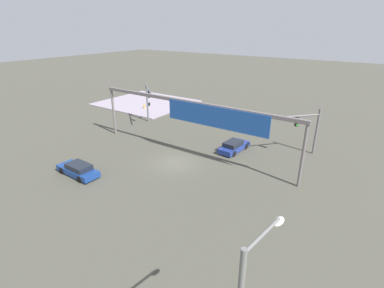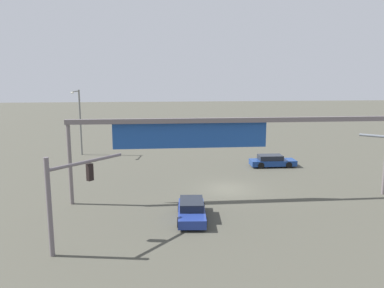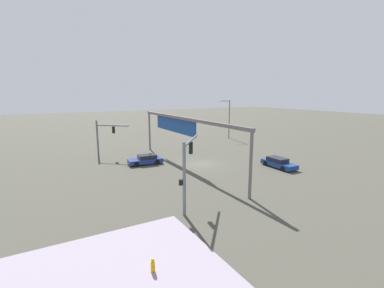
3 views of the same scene
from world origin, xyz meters
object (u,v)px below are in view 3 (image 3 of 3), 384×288
Objects in this scene: traffic_signal_near_corner at (104,133)px; sedan_car_approaching at (278,163)px; sedan_car_waiting_far at (146,160)px; streetlamp_curved_arm at (228,116)px; traffic_signal_opposite_side at (187,163)px; fire_hydrant_on_curb at (153,266)px.

traffic_signal_near_corner is 24.01m from sedan_car_approaching.
traffic_signal_near_corner is 1.12× the size of sedan_car_approaching.
sedan_car_approaching is 1.04× the size of sedan_car_waiting_far.
traffic_signal_near_corner is 1.17× the size of sedan_car_waiting_far.
streetlamp_curved_arm is at bearing 51.51° from traffic_signal_near_corner.
traffic_signal_opposite_side is 7.88× the size of fire_hydrant_on_curb.
traffic_signal_near_corner is at bearing 16.90° from streetlamp_curved_arm.
streetlamp_curved_arm is at bearing -2.03° from traffic_signal_opposite_side.
sedan_car_waiting_far is (-14.72, 1.97, -3.17)m from traffic_signal_opposite_side.
traffic_signal_opposite_side is at bearing -70.65° from sedan_car_approaching.
traffic_signal_near_corner reaches higher than sedan_car_waiting_far.
sedan_car_approaching is at bearing 77.05° from streetlamp_curved_arm.
sedan_car_waiting_far is at bearing -124.05° from sedan_car_approaching.
fire_hydrant_on_curb is at bearing 75.15° from sedan_car_waiting_far.
traffic_signal_near_corner is 7.32× the size of fire_hydrant_on_curb.
streetlamp_curved_arm is at bearing 137.97° from fire_hydrant_on_curb.
traffic_signal_opposite_side is at bearing -43.39° from traffic_signal_near_corner.
traffic_signal_opposite_side is 1.21× the size of sedan_car_approaching.
streetlamp_curved_arm reaches higher than traffic_signal_opposite_side.
sedan_car_approaching is at bearing 118.11° from fire_hydrant_on_curb.
sedan_car_waiting_far is at bearing 32.58° from traffic_signal_opposite_side.
traffic_signal_opposite_side reaches higher than traffic_signal_near_corner.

